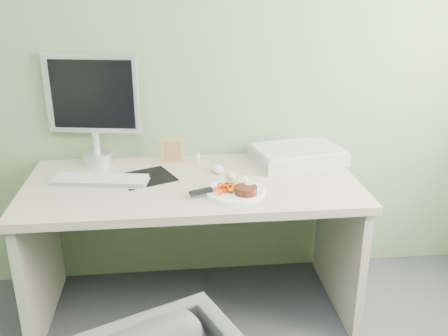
{
  "coord_description": "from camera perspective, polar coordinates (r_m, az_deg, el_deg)",
  "views": [
    {
      "loc": [
        -0.08,
        -0.6,
        1.66
      ],
      "look_at": [
        0.14,
        1.5,
        0.84
      ],
      "focal_mm": 40.0,
      "sensor_mm": 36.0,
      "label": 1
    }
  ],
  "objects": [
    {
      "name": "computer_mouse",
      "position": [
        2.51,
        -0.71,
        -0.09
      ],
      "size": [
        0.07,
        0.11,
        0.04
      ],
      "primitive_type": "ellipsoid",
      "rotation": [
        0.0,
        0.0,
        0.14
      ],
      "color": "white",
      "rests_on": "desk"
    },
    {
      "name": "plate",
      "position": [
        2.27,
        1.29,
        -2.77
      ],
      "size": [
        0.27,
        0.27,
        0.01
      ],
      "primitive_type": "cylinder",
      "color": "white",
      "rests_on": "desk"
    },
    {
      "name": "mousepad",
      "position": [
        2.47,
        -8.89,
        -1.09
      ],
      "size": [
        0.32,
        0.31,
        0.0
      ],
      "primitive_type": "cube",
      "rotation": [
        0.0,
        0.0,
        0.42
      ],
      "color": "black",
      "rests_on": "desk"
    },
    {
      "name": "scanner",
      "position": [
        2.68,
        8.4,
        1.44
      ],
      "size": [
        0.51,
        0.39,
        0.07
      ],
      "primitive_type": "cube",
      "rotation": [
        0.0,
        0.0,
        0.2
      ],
      "color": "#AFB3B7",
      "rests_on": "desk"
    },
    {
      "name": "carrot_heap",
      "position": [
        2.24,
        0.13,
        -2.21
      ],
      "size": [
        0.08,
        0.08,
        0.05
      ],
      "primitive_type": "cube",
      "rotation": [
        0.0,
        0.0,
        -0.24
      ],
      "color": "#FF4505",
      "rests_on": "plate"
    },
    {
      "name": "eyedrop_bottle",
      "position": [
        2.63,
        -3.02,
        1.21
      ],
      "size": [
        0.02,
        0.02,
        0.07
      ],
      "color": "white",
      "rests_on": "desk"
    },
    {
      "name": "photo_frame",
      "position": [
        2.63,
        -5.91,
        2.01
      ],
      "size": [
        0.12,
        0.02,
        0.14
      ],
      "primitive_type": "cube",
      "rotation": [
        0.0,
        0.0,
        -0.01
      ],
      "color": "#A5814D",
      "rests_on": "desk"
    },
    {
      "name": "steak",
      "position": [
        2.23,
        2.5,
        -2.55
      ],
      "size": [
        0.13,
        0.13,
        0.03
      ],
      "primitive_type": "cylinder",
      "rotation": [
        0.0,
        0.0,
        -0.29
      ],
      "color": "black",
      "rests_on": "plate"
    },
    {
      "name": "steak_knife",
      "position": [
        2.25,
        -1.64,
        -2.5
      ],
      "size": [
        0.26,
        0.13,
        0.02
      ],
      "rotation": [
        0.0,
        0.0,
        0.4
      ],
      "color": "silver",
      "rests_on": "plate"
    },
    {
      "name": "desk",
      "position": [
        2.49,
        -3.55,
        -5.42
      ],
      "size": [
        1.6,
        0.75,
        0.73
      ],
      "color": "beige",
      "rests_on": "floor"
    },
    {
      "name": "keyboard",
      "position": [
        2.45,
        -13.96,
        -1.33
      ],
      "size": [
        0.46,
        0.2,
        0.02
      ],
      "primitive_type": "cube",
      "rotation": [
        0.0,
        0.0,
        -0.16
      ],
      "color": "white",
      "rests_on": "desk"
    },
    {
      "name": "potato_pile",
      "position": [
        2.3,
        1.94,
        -1.38
      ],
      "size": [
        0.12,
        0.09,
        0.06
      ],
      "primitive_type": "ellipsoid",
      "rotation": [
        0.0,
        0.0,
        0.03
      ],
      "color": "#A4844F",
      "rests_on": "plate"
    },
    {
      "name": "wall_back",
      "position": [
        2.62,
        -4.36,
        14.34
      ],
      "size": [
        3.5,
        0.0,
        3.5
      ],
      "primitive_type": "plane",
      "rotation": [
        1.57,
        0.0,
        0.0
      ],
      "color": "#67805A",
      "rests_on": "floor"
    },
    {
      "name": "monitor",
      "position": [
        2.64,
        -14.78,
        7.18
      ],
      "size": [
        0.48,
        0.16,
        0.57
      ],
      "rotation": [
        0.0,
        0.0,
        -0.18
      ],
      "color": "silver",
      "rests_on": "desk"
    }
  ]
}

